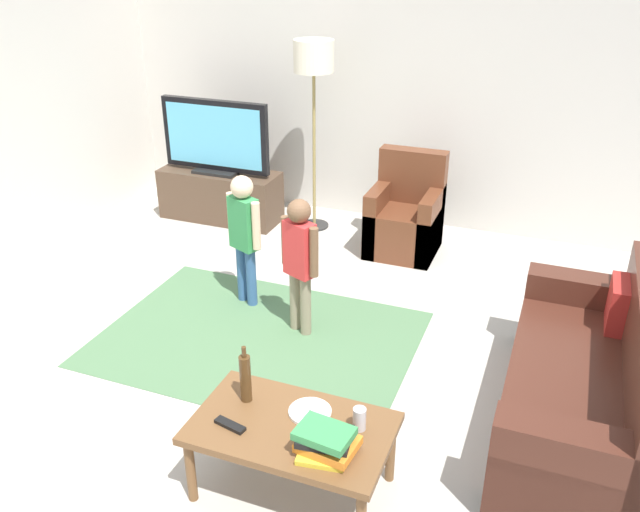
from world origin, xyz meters
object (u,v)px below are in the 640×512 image
at_px(couch, 596,390).
at_px(child_center, 300,255).
at_px(bottle, 245,378).
at_px(child_near_tv, 244,229).
at_px(tv_stand, 221,196).
at_px(tv_remote, 230,425).
at_px(soda_can, 359,419).
at_px(tv, 215,137).
at_px(book_stack, 326,441).
at_px(coffee_table, 292,433).
at_px(armchair, 406,219).
at_px(plate, 310,412).
at_px(floor_lamp, 314,67).

distance_m(couch, child_center, 2.05).
bearing_deg(bottle, child_center, 100.99).
xyz_separation_m(child_near_tv, child_center, (0.55, -0.24, -0.01)).
xyz_separation_m(tv_stand, tv_remote, (1.85, -3.22, 0.19)).
distance_m(child_center, bottle, 1.36).
height_order(tv_remote, soda_can, soda_can).
height_order(child_center, bottle, child_center).
height_order(tv, book_stack, tv).
distance_m(tv_stand, coffee_table, 3.76).
bearing_deg(armchair, book_stack, -82.17).
distance_m(armchair, plate, 2.95).
bearing_deg(armchair, couch, -50.93).
distance_m(couch, floor_lamp, 3.64).
height_order(couch, plate, couch).
height_order(couch, bottle, couch).
bearing_deg(soda_can, child_near_tv, 132.36).
bearing_deg(tv_remote, coffee_table, 35.56).
height_order(tv_stand, book_stack, book_stack).
bearing_deg(child_center, plate, -65.10).
relative_size(coffee_table, book_stack, 3.39).
relative_size(couch, plate, 8.18).
xyz_separation_m(tv, book_stack, (2.36, -3.19, -0.36)).
bearing_deg(book_stack, tv_stand, 126.22).
distance_m(child_near_tv, plate, 1.95).
bearing_deg(plate, coffee_table, -112.73).
bearing_deg(child_near_tv, armchair, 57.09).
xyz_separation_m(armchair, child_center, (-0.35, -1.63, 0.32)).
bearing_deg(couch, coffee_table, -143.85).
xyz_separation_m(couch, coffee_table, (-1.43, -1.04, 0.08)).
relative_size(tv, child_near_tv, 1.05).
xyz_separation_m(tv, child_center, (1.57, -1.64, -0.23)).
xyz_separation_m(child_near_tv, soda_can, (1.43, -1.57, -0.15)).
relative_size(coffee_table, bottle, 3.04).
distance_m(couch, plate, 1.66).
bearing_deg(armchair, tv_remote, -91.25).
bearing_deg(tv, tv_remote, -59.94).
xyz_separation_m(armchair, floor_lamp, (-0.97, 0.19, 1.25)).
height_order(tv_stand, bottle, bottle).
bearing_deg(couch, tv_remote, -145.74).
bearing_deg(couch, floor_lamp, 139.69).
height_order(armchair, child_center, child_center).
bearing_deg(armchair, tv_stand, 178.82).
bearing_deg(child_near_tv, plate, -53.15).
bearing_deg(tv_stand, soda_can, -50.74).
distance_m(tv, book_stack, 3.99).
relative_size(tv, coffee_table, 1.10).
bearing_deg(child_near_tv, couch, -13.88).
height_order(tv, armchair, tv).
height_order(floor_lamp, coffee_table, floor_lamp).
xyz_separation_m(child_center, book_stack, (0.78, -1.55, -0.13)).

